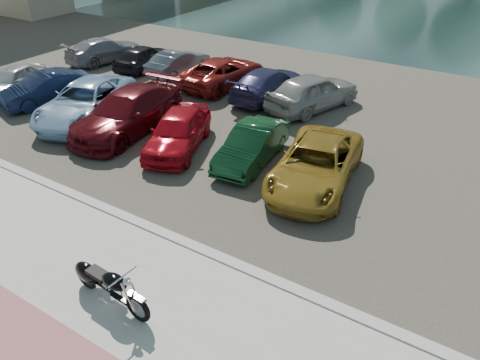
{
  "coord_description": "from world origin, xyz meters",
  "views": [
    {
      "loc": [
        6.2,
        -5.24,
        7.74
      ],
      "look_at": [
        0.35,
        3.99,
        1.1
      ],
      "focal_mm": 35.0,
      "sensor_mm": 36.0,
      "label": 1
    }
  ],
  "objects_px": {
    "car_0": "(13,80)",
    "car_1": "(47,88)",
    "motorcycle": "(104,283)",
    "car_2": "(86,102)"
  },
  "relations": [
    {
      "from": "car_1",
      "to": "car_2",
      "type": "relative_size",
      "value": 0.75
    },
    {
      "from": "car_0",
      "to": "car_1",
      "type": "height_order",
      "value": "car_1"
    },
    {
      "from": "car_2",
      "to": "car_1",
      "type": "bearing_deg",
      "value": 154.59
    },
    {
      "from": "motorcycle",
      "to": "car_2",
      "type": "xyz_separation_m",
      "value": [
        -8.03,
        6.72,
        0.21
      ]
    },
    {
      "from": "car_1",
      "to": "car_0",
      "type": "bearing_deg",
      "value": -162.26
    },
    {
      "from": "motorcycle",
      "to": "car_2",
      "type": "relative_size",
      "value": 0.45
    },
    {
      "from": "car_2",
      "to": "motorcycle",
      "type": "bearing_deg",
      "value": -59.06
    },
    {
      "from": "car_0",
      "to": "car_2",
      "type": "bearing_deg",
      "value": -18.04
    },
    {
      "from": "motorcycle",
      "to": "car_1",
      "type": "xyz_separation_m",
      "value": [
        -10.76,
        7.02,
        0.12
      ]
    },
    {
      "from": "motorcycle",
      "to": "car_0",
      "type": "height_order",
      "value": "car_0"
    }
  ]
}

